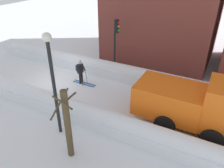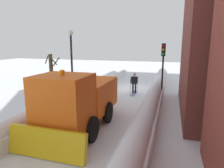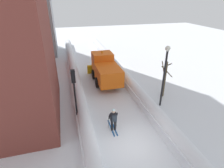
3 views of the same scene
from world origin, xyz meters
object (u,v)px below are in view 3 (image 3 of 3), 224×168
plow_truck (105,69)px  traffic_light_pole (74,87)px  skier (114,119)px  bare_tree_near (164,79)px  street_lamp (165,70)px

plow_truck → traffic_light_pole: 7.45m
plow_truck → traffic_light_pole: bearing=-120.1°
plow_truck → skier: bearing=-99.4°
skier → bare_tree_near: (5.77, 3.46, 0.79)m
plow_truck → bare_tree_near: 6.31m
plow_truck → skier: (-1.31, -7.91, -0.48)m
skier → bare_tree_near: bearing=30.9°
plow_truck → bare_tree_near: (4.46, -4.46, 0.31)m
plow_truck → bare_tree_near: size_ratio=1.76×
skier → street_lamp: bearing=23.1°
street_lamp → skier: bearing=-156.9°
street_lamp → traffic_light_pole: bearing=-176.5°
skier → traffic_light_pole: size_ratio=0.43×
plow_truck → bare_tree_near: bare_tree_near is taller
traffic_light_pole → bare_tree_near: (8.12, 1.86, -1.16)m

